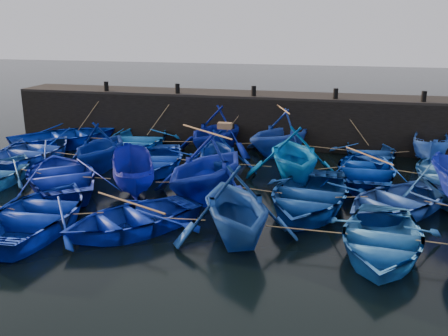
% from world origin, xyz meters
% --- Properties ---
extents(ground, '(120.00, 120.00, 0.00)m').
position_xyz_m(ground, '(0.00, 0.00, 0.00)').
color(ground, black).
rests_on(ground, ground).
extents(quay_wall, '(26.00, 2.50, 2.50)m').
position_xyz_m(quay_wall, '(0.00, 10.50, 1.25)').
color(quay_wall, black).
rests_on(quay_wall, ground).
extents(quay_top, '(26.00, 2.50, 0.12)m').
position_xyz_m(quay_top, '(0.00, 10.50, 2.56)').
color(quay_top, black).
rests_on(quay_top, quay_wall).
extents(bollard_0, '(0.24, 0.24, 0.50)m').
position_xyz_m(bollard_0, '(-8.00, 9.60, 2.87)').
color(bollard_0, black).
rests_on(bollard_0, quay_top).
extents(bollard_1, '(0.24, 0.24, 0.50)m').
position_xyz_m(bollard_1, '(-4.00, 9.60, 2.87)').
color(bollard_1, black).
rests_on(bollard_1, quay_top).
extents(bollard_2, '(0.24, 0.24, 0.50)m').
position_xyz_m(bollard_2, '(0.00, 9.60, 2.87)').
color(bollard_2, black).
rests_on(bollard_2, quay_top).
extents(bollard_3, '(0.24, 0.24, 0.50)m').
position_xyz_m(bollard_3, '(4.00, 9.60, 2.87)').
color(bollard_3, black).
rests_on(bollard_3, quay_top).
extents(bollard_4, '(0.24, 0.24, 0.50)m').
position_xyz_m(bollard_4, '(8.00, 9.60, 2.87)').
color(bollard_4, black).
rests_on(bollard_4, quay_top).
extents(boat_0, '(6.57, 6.58, 1.12)m').
position_xyz_m(boat_0, '(-9.35, 7.36, 0.56)').
color(boat_0, '#012398').
rests_on(boat_0, ground).
extents(boat_1, '(4.85, 6.19, 1.17)m').
position_xyz_m(boat_1, '(-5.39, 7.39, 0.58)').
color(boat_1, '#0D51A9').
rests_on(boat_1, ground).
extents(boat_2, '(4.83, 5.28, 2.35)m').
position_xyz_m(boat_2, '(-1.47, 7.80, 1.18)').
color(boat_2, navy).
rests_on(boat_2, ground).
extents(boat_3, '(5.44, 5.60, 2.24)m').
position_xyz_m(boat_3, '(1.60, 8.27, 1.12)').
color(boat_3, blue).
rests_on(boat_3, ground).
extents(boat_4, '(3.88, 5.01, 0.96)m').
position_xyz_m(boat_4, '(5.69, 7.76, 0.48)').
color(boat_4, navy).
rests_on(boat_4, ground).
extents(boat_5, '(2.11, 4.24, 1.57)m').
position_xyz_m(boat_5, '(8.33, 8.21, 0.78)').
color(boat_5, '#234B9B').
rests_on(boat_5, ground).
extents(boat_6, '(4.08, 5.45, 1.08)m').
position_xyz_m(boat_6, '(-9.19, 4.40, 0.54)').
color(boat_6, '#1B3BA4').
rests_on(boat_6, ground).
extents(boat_7, '(3.54, 4.09, 2.14)m').
position_xyz_m(boat_7, '(-5.68, 4.08, 1.07)').
color(boat_7, navy).
rests_on(boat_7, ground).
extents(boat_8, '(4.12, 5.14, 0.95)m').
position_xyz_m(boat_8, '(-3.30, 4.56, 0.47)').
color(boat_8, '#0F36BF').
rests_on(boat_8, ground).
extents(boat_9, '(4.20, 4.57, 2.02)m').
position_xyz_m(boat_9, '(-0.55, 4.37, 1.01)').
color(boat_9, navy).
rests_on(boat_9, ground).
extents(boat_10, '(4.79, 5.23, 2.33)m').
position_xyz_m(boat_10, '(2.61, 4.34, 1.16)').
color(boat_10, blue).
rests_on(boat_10, ground).
extents(boat_11, '(3.57, 4.98, 1.03)m').
position_xyz_m(boat_11, '(5.50, 5.06, 0.52)').
color(boat_11, navy).
rests_on(boat_11, ground).
extents(boat_13, '(3.73, 4.75, 0.89)m').
position_xyz_m(boat_13, '(-8.85, 1.65, 0.45)').
color(boat_13, '#225DA1').
rests_on(boat_13, ground).
extents(boat_14, '(6.39, 6.69, 1.13)m').
position_xyz_m(boat_14, '(-5.95, 1.29, 0.56)').
color(boat_14, '#0C209B').
rests_on(boat_14, ground).
extents(boat_15, '(3.16, 4.28, 1.56)m').
position_xyz_m(boat_15, '(-3.03, 1.33, 0.78)').
color(boat_15, '#070E7A').
rests_on(boat_15, ground).
extents(boat_16, '(5.16, 5.60, 2.46)m').
position_xyz_m(boat_16, '(-0.25, 1.55, 1.23)').
color(boat_16, '#0C2098').
rests_on(boat_16, ground).
extents(boat_17, '(4.53, 5.87, 1.13)m').
position_xyz_m(boat_17, '(3.43, 1.18, 0.56)').
color(boat_17, navy).
rests_on(boat_17, ground).
extents(boat_18, '(5.60, 5.76, 0.98)m').
position_xyz_m(boat_18, '(6.27, 1.51, 0.49)').
color(boat_18, '#264B97').
rests_on(boat_18, ground).
extents(boat_21, '(4.14, 5.50, 1.08)m').
position_xyz_m(boat_21, '(-4.56, -2.31, 0.54)').
color(boat_21, '#082599').
rests_on(boat_21, ground).
extents(boat_22, '(5.27, 5.45, 0.92)m').
position_xyz_m(boat_22, '(-1.71, -1.88, 0.46)').
color(boat_22, '#0B24AA').
rests_on(boat_22, ground).
extents(boat_23, '(5.11, 5.40, 2.24)m').
position_xyz_m(boat_23, '(1.51, -1.76, 1.12)').
color(boat_23, navy).
rests_on(boat_23, ground).
extents(boat_24, '(3.80, 5.02, 0.98)m').
position_xyz_m(boat_24, '(5.62, -1.78, 0.49)').
color(boat_24, '#2161B1').
rests_on(boat_24, ground).
extents(wooden_crate, '(0.56, 0.36, 0.24)m').
position_xyz_m(wooden_crate, '(-0.25, 4.37, 2.14)').
color(wooden_crate, brown).
rests_on(wooden_crate, boat_9).
extents(mooring_ropes, '(17.72, 11.85, 2.10)m').
position_xyz_m(mooring_ropes, '(-0.42, 4.99, 0.88)').
color(mooring_ropes, tan).
rests_on(mooring_ropes, ground).
extents(loose_oars, '(9.46, 12.24, 1.60)m').
position_xyz_m(loose_oars, '(1.28, 3.25, 1.69)').
color(loose_oars, '#99724C').
rests_on(loose_oars, ground).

